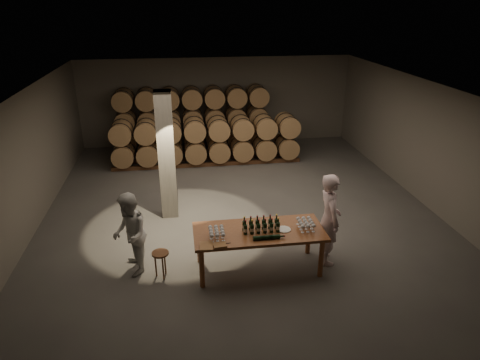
{
  "coord_description": "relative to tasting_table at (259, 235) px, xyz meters",
  "views": [
    {
      "loc": [
        -1.45,
        -9.78,
        5.16
      ],
      "look_at": [
        -0.07,
        -0.37,
        1.1
      ],
      "focal_mm": 32.0,
      "sensor_mm": 36.0,
      "label": 1
    }
  ],
  "objects": [
    {
      "name": "room",
      "position": [
        -1.8,
        2.7,
        0.8
      ],
      "size": [
        12.0,
        12.0,
        12.0
      ],
      "color": "#54514F",
      "rests_on": "ground"
    },
    {
      "name": "tasting_table",
      "position": [
        0.0,
        0.0,
        0.0
      ],
      "size": [
        2.6,
        1.1,
        0.9
      ],
      "color": "brown",
      "rests_on": "ground"
    },
    {
      "name": "barrel_stack_back",
      "position": [
        -0.96,
        7.7,
        0.4
      ],
      "size": [
        5.48,
        0.95,
        2.31
      ],
      "color": "brown",
      "rests_on": "ground"
    },
    {
      "name": "barrel_stack_front",
      "position": [
        -0.57,
        6.3,
        0.03
      ],
      "size": [
        6.26,
        0.95,
        1.57
      ],
      "color": "brown",
      "rests_on": "ground"
    },
    {
      "name": "bottle_cluster",
      "position": [
        0.03,
        -0.03,
        0.21
      ],
      "size": [
        0.73,
        0.23,
        0.31
      ],
      "color": "black",
      "rests_on": "tasting_table"
    },
    {
      "name": "lying_bottles",
      "position": [
        0.09,
        -0.35,
        0.15
      ],
      "size": [
        0.63,
        0.08,
        0.08
      ],
      "color": "black",
      "rests_on": "tasting_table"
    },
    {
      "name": "glass_cluster_left",
      "position": [
        -0.85,
        -0.12,
        0.23
      ],
      "size": [
        0.3,
        0.41,
        0.17
      ],
      "color": "silver",
      "rests_on": "tasting_table"
    },
    {
      "name": "glass_cluster_right",
      "position": [
        0.94,
        -0.03,
        0.23
      ],
      "size": [
        0.3,
        0.41,
        0.17
      ],
      "color": "silver",
      "rests_on": "tasting_table"
    },
    {
      "name": "plate",
      "position": [
        0.5,
        -0.04,
        0.11
      ],
      "size": [
        0.28,
        0.28,
        0.02
      ],
      "primitive_type": "cylinder",
      "color": "white",
      "rests_on": "tasting_table"
    },
    {
      "name": "notebook_near",
      "position": [
        -0.83,
        -0.45,
        0.12
      ],
      "size": [
        0.26,
        0.22,
        0.03
      ],
      "primitive_type": "cube",
      "rotation": [
        0.0,
        0.0,
        0.12
      ],
      "color": "#936235",
      "rests_on": "tasting_table"
    },
    {
      "name": "notebook_corner",
      "position": [
        -1.08,
        -0.44,
        0.12
      ],
      "size": [
        0.27,
        0.33,
        0.03
      ],
      "primitive_type": "cube",
      "rotation": [
        0.0,
        0.0,
        -0.07
      ],
      "color": "#936235",
      "rests_on": "tasting_table"
    },
    {
      "name": "pen",
      "position": [
        -0.69,
        -0.39,
        0.11
      ],
      "size": [
        0.14,
        0.02,
        0.01
      ],
      "primitive_type": "cylinder",
      "rotation": [
        0.0,
        1.57,
        0.06
      ],
      "color": "black",
      "rests_on": "tasting_table"
    },
    {
      "name": "stool",
      "position": [
        -1.96,
        0.02,
        -0.34
      ],
      "size": [
        0.33,
        0.33,
        0.56
      ],
      "rotation": [
        0.0,
        0.0,
        0.34
      ],
      "color": "brown",
      "rests_on": "ground"
    },
    {
      "name": "person_man",
      "position": [
        1.48,
        0.1,
        0.19
      ],
      "size": [
        0.48,
        0.73,
        1.98
      ],
      "primitive_type": "imported",
      "rotation": [
        0.0,
        0.0,
        1.56
      ],
      "color": "#F6D5DB",
      "rests_on": "ground"
    },
    {
      "name": "person_woman",
      "position": [
        -2.54,
        0.29,
        0.06
      ],
      "size": [
        0.78,
        0.93,
        1.72
      ],
      "primitive_type": "imported",
      "rotation": [
        0.0,
        0.0,
        -1.41
      ],
      "color": "silver",
      "rests_on": "ground"
    }
  ]
}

